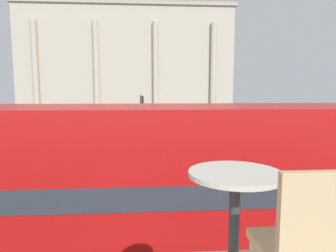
% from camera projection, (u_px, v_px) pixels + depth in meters
% --- Properties ---
extents(double_decker_bus, '(11.33, 2.75, 4.05)m').
position_uv_depth(double_decker_bus, '(180.00, 188.00, 6.53)').
color(double_decker_bus, black).
rests_on(double_decker_bus, ground_plane).
extents(cafe_dining_table, '(0.60, 0.60, 0.73)m').
position_uv_depth(cafe_dining_table, '(235.00, 201.00, 1.92)').
color(cafe_dining_table, '#2D2D30').
rests_on(cafe_dining_table, cafe_floor_slab).
extents(cafe_chair_0, '(0.40, 0.40, 0.91)m').
position_uv_depth(cafe_chair_0, '(308.00, 247.00, 1.40)').
color(cafe_chair_0, tan).
rests_on(cafe_chair_0, cafe_floor_slab).
extents(plaza_building_left, '(32.80, 15.85, 17.24)m').
position_uv_depth(plaza_building_left, '(129.00, 65.00, 51.08)').
color(plaza_building_left, '#B2A893').
rests_on(plaza_building_left, ground_plane).
extents(traffic_light_near, '(0.42, 0.24, 3.62)m').
position_uv_depth(traffic_light_near, '(32.00, 136.00, 13.26)').
color(traffic_light_near, black).
rests_on(traffic_light_near, ground_plane).
extents(traffic_light_mid, '(0.42, 0.24, 3.29)m').
position_uv_depth(traffic_light_mid, '(78.00, 121.00, 21.87)').
color(traffic_light_mid, black).
rests_on(traffic_light_mid, ground_plane).
extents(traffic_light_far, '(0.42, 0.24, 3.94)m').
position_uv_depth(traffic_light_far, '(142.00, 109.00, 28.58)').
color(traffic_light_far, black).
rests_on(traffic_light_far, ground_plane).
extents(car_white, '(4.20, 1.93, 1.35)m').
position_uv_depth(car_white, '(122.00, 138.00, 23.30)').
color(car_white, black).
rests_on(car_white, ground_plane).
extents(pedestrian_blue, '(0.32, 0.32, 1.73)m').
position_uv_depth(pedestrian_blue, '(195.00, 155.00, 15.77)').
color(pedestrian_blue, '#282B33').
rests_on(pedestrian_blue, ground_plane).
extents(pedestrian_yellow, '(0.32, 0.32, 1.72)m').
position_uv_depth(pedestrian_yellow, '(146.00, 127.00, 27.80)').
color(pedestrian_yellow, '#282B33').
rests_on(pedestrian_yellow, ground_plane).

